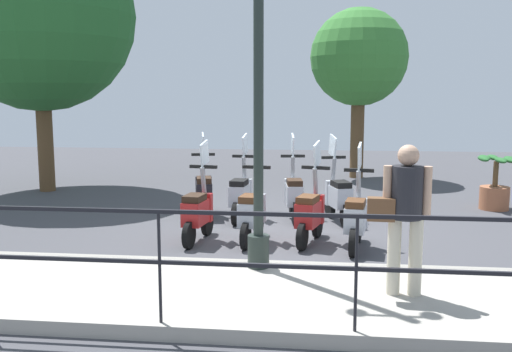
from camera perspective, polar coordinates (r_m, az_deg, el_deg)
ground_plane at (r=9.40m, az=2.91°, el=-5.66°), size 28.00×28.00×0.00m
promenade_walkway at (r=6.37m, az=1.09°, el=-11.78°), size 2.20×20.00×0.15m
fence_railing at (r=5.12m, az=-0.00°, el=-6.97°), size 0.04×16.03×1.07m
lamp_post_near at (r=6.75m, az=0.25°, el=7.39°), size 0.26×0.90×4.51m
pedestrian_with_bag at (r=6.10m, az=14.62°, el=-3.14°), size 0.34×0.65×1.59m
tree_large at (r=14.19m, az=-20.91°, el=14.74°), size 4.31×4.31×6.16m
tree_distant at (r=15.62m, az=10.27°, el=11.50°), size 2.58×2.58×4.51m
potted_palm at (r=12.11m, az=22.78°, el=-1.02°), size 1.06×0.66×1.05m
scooter_near_0 at (r=8.42m, az=9.98°, el=-4.04°), size 1.23×0.46×1.54m
scooter_near_1 at (r=8.64m, az=5.45°, el=-3.64°), size 1.21×0.52×1.54m
scooter_near_2 at (r=8.66m, az=-0.38°, el=-3.58°), size 1.23×0.44×1.54m
scooter_near_3 at (r=8.75m, az=-5.82°, el=-3.50°), size 1.23×0.45×1.54m
scooter_far_0 at (r=10.10m, az=8.20°, el=-1.96°), size 1.20×0.55×1.54m
scooter_far_1 at (r=10.24m, az=3.79°, el=-1.76°), size 1.23×0.45×1.54m
scooter_far_2 at (r=10.18m, az=-1.51°, el=-1.80°), size 1.23×0.44×1.54m
scooter_far_3 at (r=10.53m, az=-5.23°, el=-1.49°), size 1.22×0.51×1.54m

